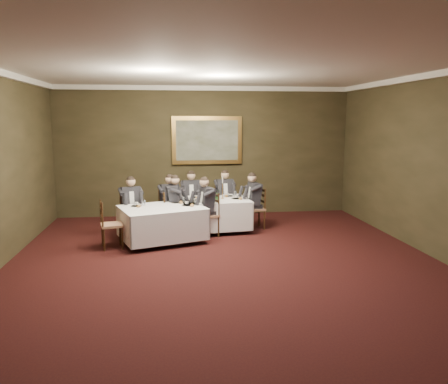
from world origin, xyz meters
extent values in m
plane|color=black|center=(0.00, 0.00, 0.00)|extent=(10.00, 10.00, 0.00)
cube|color=silver|center=(0.00, 0.00, 3.50)|extent=(8.00, 10.00, 0.10)
cube|color=#2D2716|center=(0.00, 5.00, 1.75)|extent=(8.00, 0.10, 3.50)
cube|color=#2D2716|center=(0.00, -5.00, 1.75)|extent=(8.00, 0.10, 3.50)
cube|color=white|center=(0.00, 4.95, 3.44)|extent=(8.00, 0.10, 0.12)
cube|color=black|center=(0.05, 3.12, 0.73)|extent=(1.63, 1.29, 0.04)
cube|color=white|center=(0.05, 3.12, 0.76)|extent=(1.70, 1.35, 0.02)
cube|color=white|center=(0.05, 3.12, 0.42)|extent=(1.72, 1.38, 0.65)
cube|color=black|center=(-1.16, 2.31, 0.73)|extent=(1.94, 1.68, 0.04)
cube|color=white|center=(-1.16, 2.31, 0.76)|extent=(2.01, 1.76, 0.02)
cube|color=white|center=(-1.16, 2.31, 0.42)|extent=(2.04, 1.78, 0.65)
cube|color=#9A6D4E|center=(-0.45, 3.88, 0.48)|extent=(0.45, 0.44, 0.05)
cube|color=black|center=(-0.46, 4.07, 0.73)|extent=(0.38, 0.04, 0.54)
cube|color=black|center=(-0.45, 3.88, 0.86)|extent=(0.43, 0.32, 0.55)
sphere|color=tan|center=(-0.45, 3.88, 1.24)|extent=(0.22, 0.22, 0.21)
cube|color=#9A6D4E|center=(0.40, 3.96, 0.48)|extent=(0.48, 0.46, 0.05)
cube|color=black|center=(0.38, 4.15, 0.73)|extent=(0.38, 0.07, 0.54)
cube|color=black|center=(0.40, 3.96, 0.86)|extent=(0.45, 0.35, 0.55)
sphere|color=tan|center=(0.40, 3.96, 1.24)|extent=(0.23, 0.23, 0.21)
cube|color=#9A6D4E|center=(-0.94, 3.02, 0.48)|extent=(0.47, 0.48, 0.05)
cube|color=black|center=(-1.13, 3.00, 0.73)|extent=(0.07, 0.38, 0.54)
cube|color=black|center=(-0.94, 3.02, 0.86)|extent=(0.36, 0.45, 0.55)
sphere|color=tan|center=(-0.94, 3.02, 1.24)|extent=(0.23, 0.23, 0.21)
cube|color=#9A6D4E|center=(1.05, 3.21, 0.48)|extent=(0.48, 0.49, 0.05)
cube|color=black|center=(1.24, 3.24, 0.73)|extent=(0.08, 0.38, 0.54)
cube|color=black|center=(1.05, 3.21, 0.86)|extent=(0.37, 0.46, 0.55)
sphere|color=tan|center=(1.05, 3.21, 1.24)|extent=(0.24, 0.24, 0.21)
cube|color=#9A6D4E|center=(-1.87, 2.99, 0.48)|extent=(0.55, 0.53, 0.05)
cube|color=black|center=(-1.93, 3.17, 0.73)|extent=(0.37, 0.14, 0.54)
cube|color=black|center=(-1.87, 2.99, 0.86)|extent=(0.49, 0.42, 0.55)
sphere|color=tan|center=(-1.87, 2.99, 1.24)|extent=(0.26, 0.26, 0.21)
cube|color=#9A6D4E|center=(-1.00, 3.28, 0.48)|extent=(0.54, 0.53, 0.05)
cube|color=black|center=(-1.06, 3.46, 0.73)|extent=(0.37, 0.14, 0.54)
cube|color=black|center=(-1.00, 3.28, 0.86)|extent=(0.49, 0.42, 0.55)
sphere|color=tan|center=(-1.00, 3.28, 1.24)|extent=(0.26, 0.26, 0.21)
cube|color=#9A6D4E|center=(-0.14, 2.65, 0.48)|extent=(0.53, 0.55, 0.05)
cube|color=black|center=(0.04, 2.71, 0.73)|extent=(0.14, 0.37, 0.54)
cube|color=black|center=(-0.14, 2.65, 0.86)|extent=(0.42, 0.49, 0.55)
sphere|color=tan|center=(-0.14, 2.65, 1.24)|extent=(0.26, 0.26, 0.21)
cube|color=#9A6D4E|center=(-2.18, 1.97, 0.48)|extent=(0.51, 0.52, 0.05)
cube|color=black|center=(-2.36, 1.93, 0.73)|extent=(0.11, 0.38, 0.54)
imported|color=#2D5926|center=(0.11, 3.03, 0.89)|extent=(0.27, 0.25, 0.25)
cylinder|color=#AD7835|center=(0.26, 3.17, 0.78)|extent=(0.08, 0.08, 0.02)
cylinder|color=#AD7835|center=(0.26, 3.17, 0.97)|extent=(0.02, 0.02, 0.36)
cylinder|color=white|center=(0.26, 3.17, 1.23)|extent=(0.02, 0.02, 0.16)
cylinder|color=white|center=(-0.41, 3.41, 0.77)|extent=(0.25, 0.25, 0.01)
cylinder|color=white|center=(-0.41, 3.56, 0.80)|extent=(0.08, 0.08, 0.05)
cylinder|color=white|center=(-0.24, 3.41, 0.83)|extent=(0.06, 0.06, 0.14)
cylinder|color=white|center=(-1.71, 2.50, 0.77)|extent=(0.25, 0.25, 0.01)
cylinder|color=white|center=(-1.71, 2.65, 0.80)|extent=(0.08, 0.08, 0.05)
cylinder|color=white|center=(-1.54, 2.50, 0.83)|extent=(0.06, 0.06, 0.14)
cube|color=gold|center=(0.05, 4.94, 2.06)|extent=(1.90, 0.08, 1.29)
cube|color=#4B4F34|center=(0.05, 4.90, 2.06)|extent=(1.68, 0.01, 1.07)
camera|label=1|loc=(-1.01, -6.94, 2.61)|focal=35.00mm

